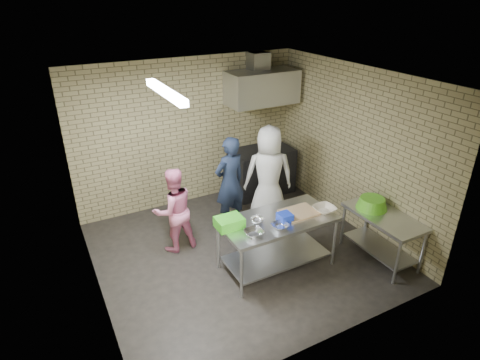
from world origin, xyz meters
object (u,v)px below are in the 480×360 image
Objects in this scene: green_basin at (372,203)px; man_navy at (230,182)px; bottle_red at (259,89)px; side_counter at (381,237)px; woman_pink at (174,210)px; blue_tub at (285,217)px; green_crate at (229,222)px; woman_white at (269,175)px; prep_table at (277,243)px; stove at (261,171)px; bottle_green at (277,87)px.

man_navy is at bearing 132.28° from green_basin.
bottle_red reaches higher than man_navy.
woman_pink is (-2.63, 1.70, 0.31)m from side_counter.
green_basin is 2.28m from man_navy.
man_navy is at bearing 94.37° from blue_tub.
green_basin is at bearing 121.93° from man_navy.
green_crate is 3.14m from bottle_red.
woman_pink is 1.76m from woman_white.
woman_white is (0.61, 1.23, 0.45)m from prep_table.
woman_pink reaches higher than stove.
side_counter is 1.59m from blue_tub.
bottle_red reaches higher than prep_table.
blue_tub is at bearing -63.43° from prep_table.
green_crate is at bearing 170.27° from prep_table.
side_counter is at bearing -85.43° from green_basin.
bottle_green is (1.44, 2.53, 1.14)m from blue_tub.
side_counter is at bearing -80.71° from stove.
green_basin is at bearing -90.42° from bottle_green.
green_basin is at bearing -11.12° from green_crate.
prep_table is at bearing -9.73° from green_crate.
green_crate is (-2.19, 0.68, 0.52)m from side_counter.
green_crate reaches higher than green_basin.
woman_white reaches higher than green_crate.
woman_pink is at bearing 25.41° from woman_white.
side_counter is 2.06m from woman_white.
bottle_red reaches higher than woman_pink.
woman_white is at bearing -114.49° from stove.
bottle_green is (2.19, 2.31, 1.12)m from green_crate.
woman_pink reaches higher than prep_table.
stove is at bearing 49.94° from green_crate.
woman_white reaches higher than stove.
green_basin is at bearing 147.05° from woman_pink.
prep_table is at bearing 168.22° from green_basin.
bottle_red is (1.79, 2.31, 1.14)m from green_crate.
prep_table is at bearing -121.54° from bottle_green.
green_crate is 1.42m from man_navy.
green_crate is 3.38m from bottle_green.
bottle_green reaches higher than side_counter.
bottle_green is (0.40, 0.00, -0.01)m from bottle_red.
bottle_red is (1.09, 2.43, 1.62)m from prep_table.
bottle_red is 0.13× the size of woman_pink.
bottle_red is (1.04, 2.53, 1.15)m from blue_tub.
bottle_green is 0.09× the size of man_navy.
man_navy is (-1.56, -1.05, -1.21)m from bottle_green.
bottle_red is at bearing -153.94° from woman_pink.
stove is at bearing -158.26° from woman_pink.
green_crate is 1.13m from woman_pink.
side_counter is 3.30× the size of green_crate.
woman_white reaches higher than prep_table.
woman_pink is (-1.08, -0.24, -0.12)m from man_navy.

